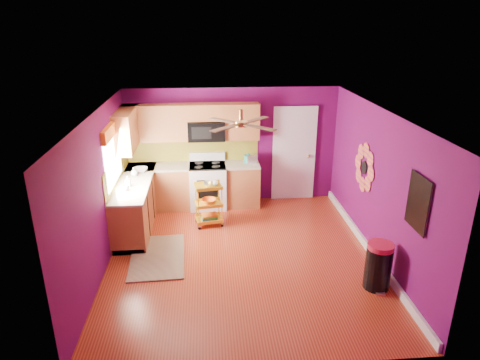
{
  "coord_description": "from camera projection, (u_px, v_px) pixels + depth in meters",
  "views": [
    {
      "loc": [
        -0.55,
        -6.37,
        3.84
      ],
      "look_at": [
        -0.0,
        0.4,
        1.26
      ],
      "focal_mm": 32.0,
      "sensor_mm": 36.0,
      "label": 1
    }
  ],
  "objects": [
    {
      "name": "electric_range",
      "position": [
        208.0,
        185.0,
        9.15
      ],
      "size": [
        0.76,
        0.66,
        1.13
      ],
      "color": "white",
      "rests_on": "ground"
    },
    {
      "name": "counter_dish",
      "position": [
        140.0,
        170.0,
        8.59
      ],
      "size": [
        0.29,
        0.29,
        0.07
      ],
      "primitive_type": "imported",
      "color": "white",
      "rests_on": "lower_cabinets"
    },
    {
      "name": "soap_bottle_a",
      "position": [
        128.0,
        181.0,
        7.82
      ],
      "size": [
        0.09,
        0.09,
        0.2
      ],
      "primitive_type": "imported",
      "color": "#EA3F72",
      "rests_on": "lower_cabinets"
    },
    {
      "name": "left_window",
      "position": [
        112.0,
        145.0,
        7.54
      ],
      "size": [
        0.08,
        1.35,
        1.08
      ],
      "color": "white",
      "rests_on": "ground"
    },
    {
      "name": "trash_can",
      "position": [
        378.0,
        266.0,
        6.38
      ],
      "size": [
        0.44,
        0.46,
        0.74
      ],
      "color": "black",
      "rests_on": "ground"
    },
    {
      "name": "lower_cabinets",
      "position": [
        169.0,
        195.0,
        8.78
      ],
      "size": [
        2.81,
        2.31,
        0.94
      ],
      "color": "brown",
      "rests_on": "ground"
    },
    {
      "name": "teal_kettle",
      "position": [
        248.0,
        159.0,
        9.13
      ],
      "size": [
        0.18,
        0.18,
        0.21
      ],
      "color": "#139387",
      "rests_on": "lower_cabinets"
    },
    {
      "name": "rolling_cart",
      "position": [
        209.0,
        203.0,
        8.31
      ],
      "size": [
        0.56,
        0.45,
        0.92
      ],
      "color": "gold",
      "rests_on": "ground"
    },
    {
      "name": "soap_bottle_b",
      "position": [
        134.0,
        172.0,
        8.34
      ],
      "size": [
        0.14,
        0.14,
        0.18
      ],
      "primitive_type": "imported",
      "color": "white",
      "rests_on": "lower_cabinets"
    },
    {
      "name": "panel_door",
      "position": [
        294.0,
        155.0,
        9.38
      ],
      "size": [
        0.95,
        0.11,
        2.15
      ],
      "color": "white",
      "rests_on": "ground"
    },
    {
      "name": "toaster",
      "position": [
        252.0,
        159.0,
        9.07
      ],
      "size": [
        0.22,
        0.15,
        0.18
      ],
      "primitive_type": "cube",
      "color": "beige",
      "rests_on": "lower_cabinets"
    },
    {
      "name": "upper_cabinetry",
      "position": [
        172.0,
        126.0,
        8.63
      ],
      "size": [
        2.8,
        2.3,
        1.26
      ],
      "color": "brown",
      "rests_on": "ground"
    },
    {
      "name": "right_wall_art",
      "position": [
        386.0,
        182.0,
        6.68
      ],
      "size": [
        0.04,
        2.74,
        1.04
      ],
      "color": "black",
      "rests_on": "ground"
    },
    {
      "name": "ceiling_fan",
      "position": [
        241.0,
        123.0,
        6.71
      ],
      "size": [
        1.01,
        1.01,
        0.26
      ],
      "color": "#BF8C3F",
      "rests_on": "ground"
    },
    {
      "name": "ground",
      "position": [
        242.0,
        257.0,
        7.34
      ],
      "size": [
        5.0,
        5.0,
        0.0
      ],
      "primitive_type": "plane",
      "color": "maroon",
      "rests_on": "ground"
    },
    {
      "name": "counter_cup",
      "position": [
        126.0,
        188.0,
        7.65
      ],
      "size": [
        0.12,
        0.12,
        0.1
      ],
      "primitive_type": "imported",
      "color": "white",
      "rests_on": "lower_cabinets"
    },
    {
      "name": "shag_rug",
      "position": [
        158.0,
        256.0,
        7.32
      ],
      "size": [
        0.96,
        1.51,
        0.02
      ],
      "primitive_type": "cube",
      "rotation": [
        0.0,
        0.0,
        0.04
      ],
      "color": "#321F10",
      "rests_on": "ground"
    },
    {
      "name": "room_envelope",
      "position": [
        244.0,
        167.0,
        6.76
      ],
      "size": [
        4.54,
        5.04,
        2.52
      ],
      "color": "#590A4E",
      "rests_on": "ground"
    }
  ]
}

